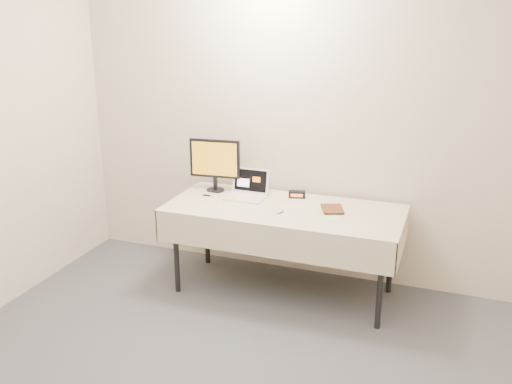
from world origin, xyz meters
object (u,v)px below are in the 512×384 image
(table, at_px, (284,215))
(book, at_px, (323,197))
(monitor, at_px, (215,161))
(laptop, at_px, (247,190))

(table, distance_m, book, 0.34)
(table, relative_size, monitor, 4.13)
(laptop, distance_m, monitor, 0.38)
(book, bearing_deg, laptop, 149.66)
(laptop, bearing_deg, table, -21.39)
(table, xyz_separation_m, laptop, (-0.37, 0.15, 0.12))
(monitor, bearing_deg, laptop, -15.85)
(laptop, xyz_separation_m, book, (0.67, -0.11, 0.05))
(laptop, bearing_deg, book, -8.82)
(monitor, bearing_deg, table, -22.51)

